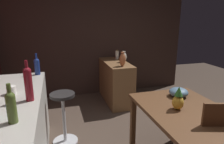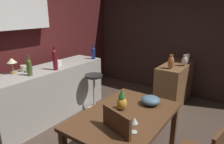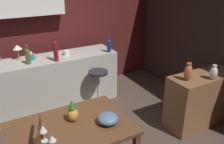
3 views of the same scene
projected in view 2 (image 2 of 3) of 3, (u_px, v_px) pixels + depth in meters
wall_kitchen_back at (11, 36)px, 3.35m from camera, size 5.20×0.33×2.60m
wall_side_right at (167, 35)px, 4.45m from camera, size 0.10×4.40×2.60m
dining_table at (125, 121)px, 2.20m from camera, size 1.25×0.85×0.74m
kitchen_counter at (51, 92)px, 3.50m from camera, size 2.10×0.60×0.90m
sideboard_cabinet at (174, 84)px, 4.01m from camera, size 1.10×0.44×0.82m
bar_stool at (94, 92)px, 3.67m from camera, size 0.34×0.34×0.72m
wine_glass_left at (134, 121)px, 1.82m from camera, size 0.07×0.07×0.15m
wine_glass_right at (118, 116)px, 1.87m from camera, size 0.07×0.07×0.18m
pineapple_centerpiece at (122, 101)px, 2.25m from camera, size 0.12×0.12×0.25m
fruit_bowl at (151, 100)px, 2.38m from camera, size 0.22×0.22×0.11m
wine_bottle_olive at (29, 67)px, 2.92m from camera, size 0.07×0.07×0.31m
wine_bottle_ruby at (55, 59)px, 3.18m from camera, size 0.07×0.07×0.39m
wine_bottle_cobalt at (93, 53)px, 3.93m from camera, size 0.07×0.07×0.30m
cup_teal at (29, 70)px, 3.10m from camera, size 0.11×0.07×0.08m
cup_white at (59, 63)px, 3.51m from camera, size 0.13×0.09×0.09m
cup_cream at (24, 68)px, 3.15m from camera, size 0.12×0.09×0.10m
counter_lamp at (12, 62)px, 2.98m from camera, size 0.15×0.15×0.25m
pillar_candle_tall at (188, 58)px, 4.03m from camera, size 0.07×0.07×0.20m
vase_copper at (171, 62)px, 3.55m from camera, size 0.11×0.11×0.26m
vase_ceramic_ivory at (185, 61)px, 3.74m from camera, size 0.11×0.11×0.21m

